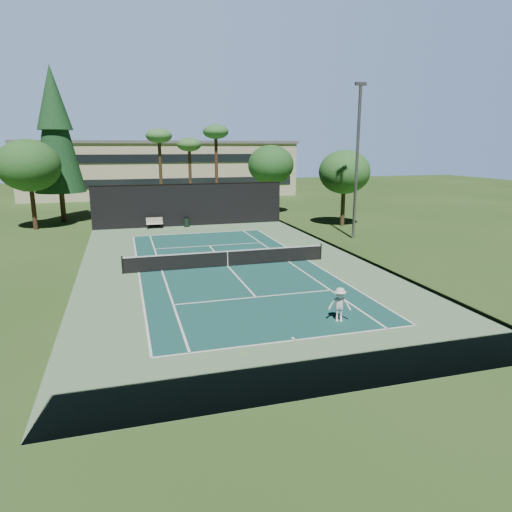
{
  "coord_description": "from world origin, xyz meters",
  "views": [
    {
      "loc": [
        -6.08,
        -27.36,
        7.37
      ],
      "look_at": [
        1.0,
        -3.0,
        1.3
      ],
      "focal_mm": 32.0,
      "sensor_mm": 36.0,
      "label": 1
    }
  ],
  "objects_px": {
    "tennis_net": "(228,258)",
    "player": "(340,305)",
    "tennis_ball_b": "(160,255)",
    "trash_bin": "(187,222)",
    "tennis_ball_a": "(245,354)",
    "tennis_ball_d": "(152,256)",
    "tennis_ball_c": "(221,260)",
    "park_bench": "(155,223)"
  },
  "relations": [
    {
      "from": "player",
      "to": "park_bench",
      "type": "height_order",
      "value": "player"
    },
    {
      "from": "player",
      "to": "tennis_ball_a",
      "type": "bearing_deg",
      "value": -135.78
    },
    {
      "from": "tennis_ball_c",
      "to": "trash_bin",
      "type": "height_order",
      "value": "trash_bin"
    },
    {
      "from": "tennis_ball_a",
      "to": "tennis_ball_b",
      "type": "xyz_separation_m",
      "value": [
        -1.67,
        16.93,
        -0.01
      ]
    },
    {
      "from": "tennis_ball_b",
      "to": "park_bench",
      "type": "distance_m",
      "value": 11.05
    },
    {
      "from": "tennis_ball_d",
      "to": "player",
      "type": "bearing_deg",
      "value": -64.2
    },
    {
      "from": "tennis_net",
      "to": "trash_bin",
      "type": "bearing_deg",
      "value": 91.79
    },
    {
      "from": "player",
      "to": "tennis_ball_d",
      "type": "xyz_separation_m",
      "value": [
        -7.0,
        14.49,
        -0.72
      ]
    },
    {
      "from": "park_bench",
      "to": "tennis_ball_a",
      "type": "bearing_deg",
      "value": -87.38
    },
    {
      "from": "tennis_ball_b",
      "to": "tennis_ball_d",
      "type": "height_order",
      "value": "tennis_ball_d"
    },
    {
      "from": "player",
      "to": "tennis_ball_d",
      "type": "distance_m",
      "value": 16.11
    },
    {
      "from": "player",
      "to": "trash_bin",
      "type": "xyz_separation_m",
      "value": [
        -3.06,
        25.93,
        -0.28
      ]
    },
    {
      "from": "tennis_net",
      "to": "tennis_ball_c",
      "type": "xyz_separation_m",
      "value": [
        -0.08,
        1.64,
        -0.52
      ]
    },
    {
      "from": "tennis_net",
      "to": "tennis_ball_c",
      "type": "height_order",
      "value": "tennis_net"
    },
    {
      "from": "tennis_ball_b",
      "to": "trash_bin",
      "type": "xyz_separation_m",
      "value": [
        3.36,
        11.04,
        0.45
      ]
    },
    {
      "from": "tennis_ball_a",
      "to": "tennis_ball_c",
      "type": "relative_size",
      "value": 0.93
    },
    {
      "from": "tennis_ball_a",
      "to": "tennis_ball_d",
      "type": "bearing_deg",
      "value": 97.73
    },
    {
      "from": "player",
      "to": "tennis_ball_b",
      "type": "relative_size",
      "value": 24.72
    },
    {
      "from": "tennis_net",
      "to": "trash_bin",
      "type": "xyz_separation_m",
      "value": [
        -0.48,
        15.44,
        -0.08
      ]
    },
    {
      "from": "tennis_ball_d",
      "to": "park_bench",
      "type": "bearing_deg",
      "value": 85.18
    },
    {
      "from": "tennis_net",
      "to": "tennis_ball_d",
      "type": "relative_size",
      "value": 173.47
    },
    {
      "from": "tennis_ball_c",
      "to": "player",
      "type": "bearing_deg",
      "value": -77.63
    },
    {
      "from": "tennis_ball_d",
      "to": "park_bench",
      "type": "height_order",
      "value": "park_bench"
    },
    {
      "from": "tennis_ball_b",
      "to": "tennis_ball_c",
      "type": "distance_m",
      "value": 4.67
    },
    {
      "from": "tennis_net",
      "to": "player",
      "type": "relative_size",
      "value": 8.49
    },
    {
      "from": "park_bench",
      "to": "player",
      "type": "bearing_deg",
      "value": -76.89
    },
    {
      "from": "tennis_net",
      "to": "player",
      "type": "distance_m",
      "value": 10.81
    },
    {
      "from": "tennis_net",
      "to": "tennis_ball_a",
      "type": "bearing_deg",
      "value": -99.87
    },
    {
      "from": "tennis_ball_b",
      "to": "tennis_ball_a",
      "type": "bearing_deg",
      "value": -84.38
    },
    {
      "from": "tennis_ball_b",
      "to": "player",
      "type": "bearing_deg",
      "value": -66.67
    },
    {
      "from": "tennis_ball_b",
      "to": "park_bench",
      "type": "relative_size",
      "value": 0.04
    },
    {
      "from": "tennis_net",
      "to": "tennis_ball_d",
      "type": "bearing_deg",
      "value": 137.92
    },
    {
      "from": "tennis_ball_c",
      "to": "trash_bin",
      "type": "bearing_deg",
      "value": 91.68
    },
    {
      "from": "tennis_ball_b",
      "to": "park_bench",
      "type": "bearing_deg",
      "value": 87.99
    },
    {
      "from": "player",
      "to": "tennis_ball_d",
      "type": "bearing_deg",
      "value": 136.91
    },
    {
      "from": "tennis_ball_d",
      "to": "park_bench",
      "type": "relative_size",
      "value": 0.05
    },
    {
      "from": "player",
      "to": "tennis_ball_b",
      "type": "distance_m",
      "value": 16.24
    },
    {
      "from": "tennis_net",
      "to": "tennis_ball_b",
      "type": "height_order",
      "value": "tennis_net"
    },
    {
      "from": "tennis_ball_c",
      "to": "park_bench",
      "type": "xyz_separation_m",
      "value": [
        -3.38,
        13.8,
        0.51
      ]
    },
    {
      "from": "tennis_net",
      "to": "player",
      "type": "bearing_deg",
      "value": -76.18
    },
    {
      "from": "tennis_ball_d",
      "to": "trash_bin",
      "type": "xyz_separation_m",
      "value": [
        3.94,
        11.45,
        0.44
      ]
    },
    {
      "from": "tennis_ball_b",
      "to": "trash_bin",
      "type": "height_order",
      "value": "trash_bin"
    }
  ]
}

